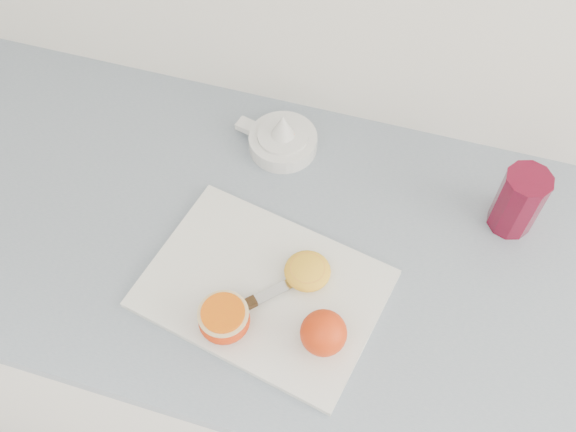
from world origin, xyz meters
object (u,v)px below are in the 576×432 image
Objects in this scene: half_orange at (224,319)px; citrus_juicer at (282,139)px; counter at (344,360)px; cutting_board at (263,289)px; red_tumbler at (518,203)px.

citrus_juicer is at bearing 93.56° from half_orange.
cutting_board is at bearing -144.47° from counter.
citrus_juicer is (-0.20, 0.19, 0.47)m from counter.
cutting_board is 4.65× the size of half_orange.
counter is at bearing 45.81° from half_orange.
red_tumbler reaches higher than counter.
red_tumbler is at bearing -6.53° from citrus_juicer.
counter is at bearing -146.87° from red_tumbler.
half_orange is at bearing -86.44° from citrus_juicer.
red_tumbler is at bearing 33.13° from counter.
red_tumbler reaches higher than cutting_board.
half_orange reaches higher than counter.
half_orange is 0.63× the size of red_tumbler.
counter is 0.48m from cutting_board.
red_tumbler is at bearing 39.37° from half_orange.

